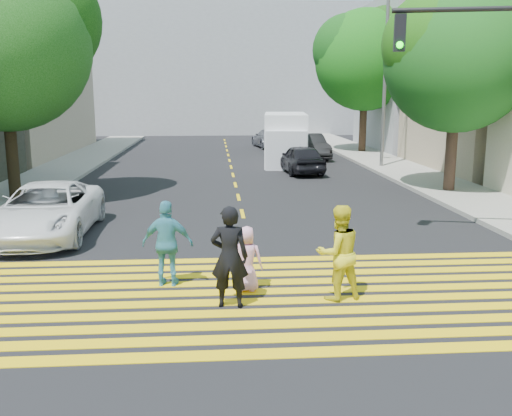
{
  "coord_description": "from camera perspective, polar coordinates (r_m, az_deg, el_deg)",
  "views": [
    {
      "loc": [
        -0.9,
        -9.14,
        3.86
      ],
      "look_at": [
        0.0,
        3.0,
        1.4
      ],
      "focal_mm": 40.0,
      "sensor_mm": 36.0,
      "label": 1
    }
  ],
  "objects": [
    {
      "name": "silver_car",
      "position": [
        41.25,
        1.37,
        6.99
      ],
      "size": [
        2.56,
        4.88,
        1.35
      ],
      "primitive_type": "imported",
      "rotation": [
        0.0,
        0.0,
        3.29
      ],
      "color": "gray",
      "rests_on": "ground"
    },
    {
      "name": "lane_line",
      "position": [
        31.88,
        -2.59,
        4.46
      ],
      "size": [
        0.12,
        34.4,
        0.01
      ],
      "color": "yellow",
      "rests_on": "ground"
    },
    {
      "name": "pedestrian_extra",
      "position": [
        11.64,
        -8.83,
        -3.55
      ],
      "size": [
        1.08,
        0.57,
        1.76
      ],
      "primitive_type": "imported",
      "rotation": [
        0.0,
        0.0,
        3.0
      ],
      "color": "teal",
      "rests_on": "ground"
    },
    {
      "name": "white_sedan",
      "position": [
        16.55,
        -20.24,
        -0.23
      ],
      "size": [
        2.45,
        5.21,
        1.44
      ],
      "primitive_type": "imported",
      "rotation": [
        0.0,
        0.0,
        0.01
      ],
      "color": "white",
      "rests_on": "ground"
    },
    {
      "name": "white_van",
      "position": [
        31.5,
        2.94,
        6.77
      ],
      "size": [
        2.78,
        6.06,
        2.77
      ],
      "rotation": [
        0.0,
        0.0,
        -0.1
      ],
      "color": "white",
      "rests_on": "ground"
    },
    {
      "name": "dark_car_parked",
      "position": [
        34.38,
        5.39,
        6.16
      ],
      "size": [
        1.97,
        4.61,
        1.48
      ],
      "primitive_type": "imported",
      "rotation": [
        0.0,
        0.0,
        0.09
      ],
      "color": "black",
      "rests_on": "ground"
    },
    {
      "name": "building_right_grey",
      "position": [
        42.26,
        18.31,
        12.4
      ],
      "size": [
        10.0,
        10.0,
        10.0
      ],
      "primitive_type": "cube",
      "color": "gray",
      "rests_on": "ground"
    },
    {
      "name": "pedestrian_child",
      "position": [
        11.26,
        -0.98,
        -5.11
      ],
      "size": [
        0.71,
        0.53,
        1.31
      ],
      "primitive_type": "imported",
      "rotation": [
        0.0,
        0.0,
        2.95
      ],
      "color": "#EAA1C5",
      "rests_on": "ground"
    },
    {
      "name": "backdrop_block",
      "position": [
        57.18,
        -3.42,
        13.54
      ],
      "size": [
        30.0,
        8.0,
        12.0
      ],
      "primitive_type": "cube",
      "color": "gray",
      "rests_on": "ground"
    },
    {
      "name": "ground",
      "position": [
        9.96,
        1.3,
        -11.38
      ],
      "size": [
        120.0,
        120.0,
        0.0
      ],
      "primitive_type": "plane",
      "color": "black"
    },
    {
      "name": "pedestrian_man",
      "position": [
        10.38,
        -2.67,
        -4.89
      ],
      "size": [
        0.74,
        0.54,
        1.89
      ],
      "primitive_type": "imported",
      "rotation": [
        0.0,
        0.0,
        3.01
      ],
      "color": "black",
      "rests_on": "ground"
    },
    {
      "name": "sidewalk_left",
      "position": [
        32.27,
        -17.87,
        4.13
      ],
      "size": [
        3.0,
        40.0,
        0.15
      ],
      "primitive_type": "cube",
      "color": "gray",
      "rests_on": "ground"
    },
    {
      "name": "tree_left",
      "position": [
        22.09,
        -23.85,
        15.64
      ],
      "size": [
        7.92,
        7.92,
        8.67
      ],
      "rotation": [
        0.0,
        0.0,
        0.42
      ],
      "color": "black",
      "rests_on": "ground"
    },
    {
      "name": "crosswalk",
      "position": [
        11.14,
        0.66,
        -8.82
      ],
      "size": [
        13.4,
        5.3,
        0.01
      ],
      "color": "yellow",
      "rests_on": "ground"
    },
    {
      "name": "pedestrian_woman",
      "position": [
        10.85,
        8.25,
        -4.45
      ],
      "size": [
        1.02,
        0.88,
        1.83
      ],
      "primitive_type": "imported",
      "rotation": [
        0.0,
        0.0,
        3.37
      ],
      "color": "yellow",
      "rests_on": "ground"
    },
    {
      "name": "tree_right_far",
      "position": [
        38.08,
        11.02,
        14.83
      ],
      "size": [
        7.94,
        7.56,
        9.27
      ],
      "rotation": [
        0.0,
        0.0,
        -0.2
      ],
      "color": "black",
      "rests_on": "ground"
    },
    {
      "name": "dark_car_near",
      "position": [
        28.0,
        4.51,
        4.92
      ],
      "size": [
        2.07,
        4.29,
        1.41
      ],
      "primitive_type": "imported",
      "rotation": [
        0.0,
        0.0,
        3.24
      ],
      "color": "black",
      "rests_on": "ground"
    },
    {
      "name": "sidewalk_right",
      "position": [
        26.18,
        16.88,
        2.61
      ],
      "size": [
        3.0,
        60.0,
        0.15
      ],
      "primitive_type": "cube",
      "color": "gray",
      "rests_on": "ground"
    },
    {
      "name": "street_lamp",
      "position": [
        30.16,
        12.5,
        14.4
      ],
      "size": [
        2.19,
        0.62,
        9.7
      ],
      "rotation": [
        0.0,
        0.0,
        0.19
      ],
      "color": "slate",
      "rests_on": "ground"
    },
    {
      "name": "tree_right_near",
      "position": [
        23.37,
        19.69,
        14.53
      ],
      "size": [
        6.43,
        5.98,
        7.97
      ],
      "rotation": [
        0.0,
        0.0,
        -0.1
      ],
      "color": "#483428",
      "rests_on": "ground"
    }
  ]
}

